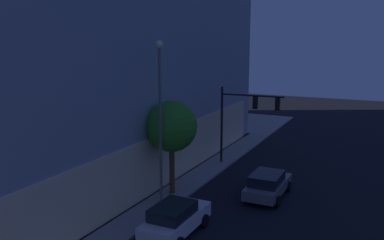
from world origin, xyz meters
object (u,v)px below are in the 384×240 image
street_lamp_sidewalk (160,105)px  sidewalk_tree (172,127)px  traffic_light_far_corner (245,111)px  car_white (175,219)px  car_grey (268,184)px

street_lamp_sidewalk → sidewalk_tree: size_ratio=1.61×
traffic_light_far_corner → car_white: bearing=-176.8°
traffic_light_far_corner → street_lamp_sidewalk: size_ratio=0.63×
traffic_light_far_corner → sidewalk_tree: bearing=165.2°
traffic_light_far_corner → car_grey: (-5.38, -3.32, -3.36)m
traffic_light_far_corner → street_lamp_sidewalk: street_lamp_sidewalk is taller
car_grey → street_lamp_sidewalk: bearing=125.8°
car_white → car_grey: (6.86, -2.64, -0.04)m
sidewalk_tree → car_white: 6.37m
sidewalk_tree → car_grey: (2.22, -5.33, -3.48)m
car_white → traffic_light_far_corner: bearing=3.2°
traffic_light_far_corner → sidewalk_tree: (-7.60, 2.01, 0.11)m
sidewalk_tree → car_grey: size_ratio=1.29×
traffic_light_far_corner → street_lamp_sidewalk: 9.46m
car_white → car_grey: car_white is taller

